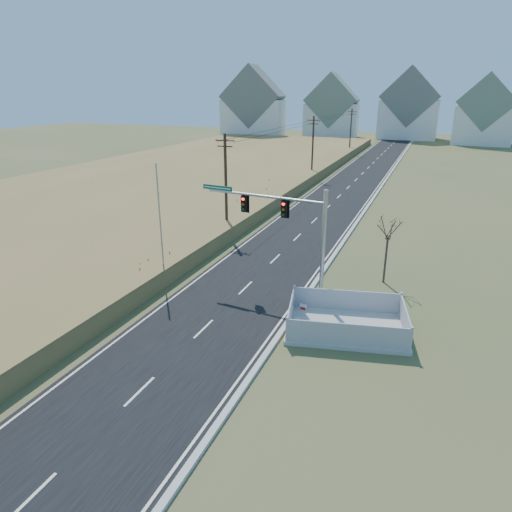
# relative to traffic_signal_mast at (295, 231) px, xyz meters

# --- Properties ---
(ground) EXTENTS (260.00, 260.00, 0.00)m
(ground) POSITION_rel_traffic_signal_mast_xyz_m (-3.28, -4.21, -4.37)
(ground) COLOR #4A5529
(ground) RESTS_ON ground
(road) EXTENTS (8.00, 180.00, 0.06)m
(road) POSITION_rel_traffic_signal_mast_xyz_m (-3.28, 45.79, -4.34)
(road) COLOR black
(road) RESTS_ON ground
(curb) EXTENTS (0.30, 180.00, 0.18)m
(curb) POSITION_rel_traffic_signal_mast_xyz_m (0.87, 45.79, -4.28)
(curb) COLOR #B2AFA8
(curb) RESTS_ON ground
(reed_marsh) EXTENTS (38.00, 110.00, 1.30)m
(reed_marsh) POSITION_rel_traffic_signal_mast_xyz_m (-27.28, 35.79, -3.72)
(reed_marsh) COLOR olive
(reed_marsh) RESTS_ON ground
(utility_pole_near) EXTENTS (1.80, 0.26, 9.00)m
(utility_pole_near) POSITION_rel_traffic_signal_mast_xyz_m (-9.78, 10.79, 0.32)
(utility_pole_near) COLOR #422D1E
(utility_pole_near) RESTS_ON ground
(utility_pole_mid) EXTENTS (1.80, 0.26, 9.00)m
(utility_pole_mid) POSITION_rel_traffic_signal_mast_xyz_m (-9.78, 40.79, 0.32)
(utility_pole_mid) COLOR #422D1E
(utility_pole_mid) RESTS_ON ground
(utility_pole_far) EXTENTS (1.80, 0.26, 9.00)m
(utility_pole_far) POSITION_rel_traffic_signal_mast_xyz_m (-9.78, 70.79, 0.32)
(utility_pole_far) COLOR #422D1E
(utility_pole_far) RESTS_ON ground
(condo_nw) EXTENTS (17.69, 13.38, 19.05)m
(condo_nw) POSITION_rel_traffic_signal_mast_xyz_m (-41.28, 95.79, 3.34)
(condo_nw) COLOR white
(condo_nw) RESTS_ON ground
(condo_nnw) EXTENTS (14.93, 11.17, 17.03)m
(condo_nnw) POSITION_rel_traffic_signal_mast_xyz_m (-21.28, 103.79, 2.57)
(condo_nnw) COLOR white
(condo_nnw) RESTS_ON ground
(condo_n) EXTENTS (15.27, 10.20, 18.54)m
(condo_n) POSITION_rel_traffic_signal_mast_xyz_m (-1.28, 107.79, 3.24)
(condo_n) COLOR white
(condo_n) RESTS_ON ground
(condo_ne) EXTENTS (14.12, 10.51, 16.52)m
(condo_ne) POSITION_rel_traffic_signal_mast_xyz_m (16.72, 99.79, 2.47)
(condo_ne) COLOR white
(condo_ne) RESTS_ON ground
(traffic_signal_mast) EXTENTS (8.86, 1.37, 7.10)m
(traffic_signal_mast) POSITION_rel_traffic_signal_mast_xyz_m (0.00, 0.00, 0.00)
(traffic_signal_mast) COLOR #9EA0A5
(traffic_signal_mast) RESTS_ON ground
(fence_enclosure) EXTENTS (7.25, 5.67, 1.48)m
(fence_enclosure) POSITION_rel_traffic_signal_mast_xyz_m (4.07, -3.31, -4.08)
(fence_enclosure) COLOR #B7B5AD
(fence_enclosure) RESTS_ON ground
(open_sign) EXTENTS (0.45, 0.14, 0.56)m
(open_sign) POSITION_rel_traffic_signal_mast_xyz_m (1.29, -2.21, -4.07)
(open_sign) COLOR white
(open_sign) RESTS_ON ground
(flagpole) EXTENTS (0.37, 0.37, 8.17)m
(flagpole) POSITION_rel_traffic_signal_mast_xyz_m (-8.97, -1.18, -1.11)
(flagpole) COLOR #B7B5AD
(flagpole) RESTS_ON ground
(bare_tree) EXTENTS (1.85, 1.85, 4.91)m
(bare_tree) POSITION_rel_traffic_signal_mast_xyz_m (5.18, 4.33, -0.42)
(bare_tree) COLOR #4C3F33
(bare_tree) RESTS_ON ground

